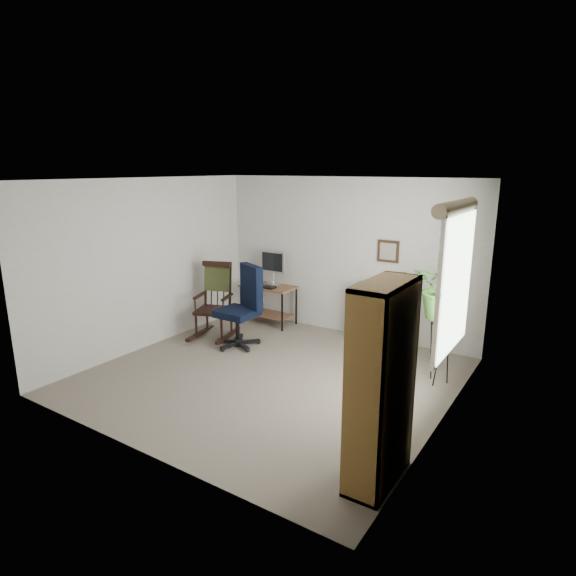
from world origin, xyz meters
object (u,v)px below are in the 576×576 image
Objects in this scene: rocking_chair at (213,300)px; tall_bookshelf at (381,385)px; office_chair at (237,306)px; low_bookshelf at (381,316)px; desk at (269,305)px.

tall_bookshelf is (3.46, -1.88, 0.27)m from rocking_chair.
tall_bookshelf reaches higher than office_chair.
rocking_chair is 2.51m from low_bookshelf.
low_bookshelf is 3.27m from tall_bookshelf.
office_chair is at bearing -29.99° from rocking_chair.
desk is at bearing -176.44° from low_bookshelf.
desk is 1.04× the size of low_bookshelf.
office_chair is at bearing 148.57° from tall_bookshelf.
rocking_chair is at bearing -165.05° from office_chair.
low_bookshelf is (1.93, 0.12, 0.11)m from desk.
office_chair reaches higher than desk.
rocking_chair is (-0.31, -1.01, 0.26)m from desk.
rocking_chair is at bearing -107.25° from desk.
tall_bookshelf is (1.22, -3.01, 0.42)m from low_bookshelf.
tall_bookshelf reaches higher than rocking_chair.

